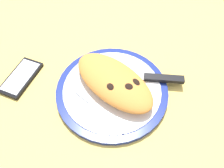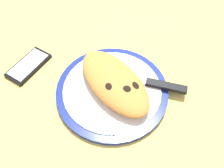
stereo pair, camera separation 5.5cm
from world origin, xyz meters
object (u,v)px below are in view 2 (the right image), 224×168
object	(u,v)px
calzone	(114,81)
smartphone	(29,65)
plate	(112,90)
knife	(153,83)
fork	(100,112)

from	to	relation	value
calzone	smartphone	xyz separation A→B (cm)	(-23.69, -9.69, -3.48)
plate	knife	bearing A→B (deg)	47.51
fork	smartphone	distance (cm)	26.04
fork	knife	world-z (taller)	knife
plate	fork	bearing A→B (deg)	-72.76
fork	smartphone	world-z (taller)	fork
calzone	knife	bearing A→B (deg)	44.21
plate	calzone	world-z (taller)	calzone
knife	plate	bearing A→B (deg)	-132.49
smartphone	plate	bearing A→B (deg)	20.51
plate	fork	world-z (taller)	fork
fork	smartphone	xyz separation A→B (cm)	(-25.95, -1.70, -1.37)
plate	calzone	distance (cm)	3.30
plate	calzone	size ratio (longest dim) A/B	1.13
fork	smartphone	size ratio (longest dim) A/B	1.21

